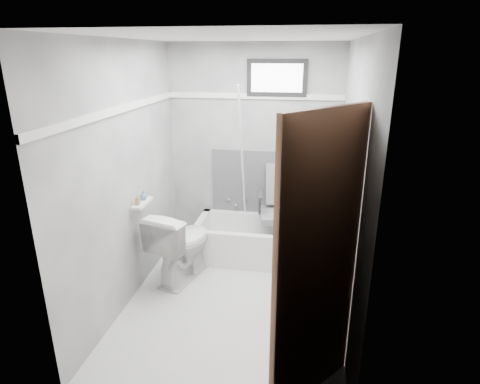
% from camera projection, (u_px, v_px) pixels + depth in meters
% --- Properties ---
extents(floor, '(2.60, 2.60, 0.00)m').
position_uv_depth(floor, '(234.00, 301.00, 3.90)').
color(floor, white).
rests_on(floor, ground).
extents(ceiling, '(2.60, 2.60, 0.00)m').
position_uv_depth(ceiling, '(232.00, 37.00, 3.11)').
color(ceiling, silver).
rests_on(ceiling, floor).
extents(wall_back, '(2.00, 0.02, 2.40)m').
position_uv_depth(wall_back, '(254.00, 150.00, 4.71)').
color(wall_back, slate).
rests_on(wall_back, floor).
extents(wall_front, '(2.00, 0.02, 2.40)m').
position_uv_depth(wall_front, '(191.00, 252.00, 2.29)').
color(wall_front, slate).
rests_on(wall_front, floor).
extents(wall_left, '(0.02, 2.60, 2.40)m').
position_uv_depth(wall_left, '(126.00, 178.00, 3.66)').
color(wall_left, slate).
rests_on(wall_left, floor).
extents(wall_right, '(0.02, 2.60, 2.40)m').
position_uv_depth(wall_right, '(351.00, 190.00, 3.34)').
color(wall_right, slate).
rests_on(wall_right, floor).
extents(bathtub, '(1.50, 0.70, 0.42)m').
position_uv_depth(bathtub, '(260.00, 240.00, 4.67)').
color(bathtub, white).
rests_on(bathtub, floor).
extents(office_chair, '(0.64, 0.64, 0.95)m').
position_uv_depth(office_chair, '(281.00, 209.00, 4.56)').
color(office_chair, '#5A5A5F').
rests_on(office_chair, bathtub).
extents(toilet, '(0.63, 0.88, 0.77)m').
position_uv_depth(toilet, '(181.00, 244.00, 4.19)').
color(toilet, white).
rests_on(toilet, floor).
extents(door, '(0.78, 0.78, 2.00)m').
position_uv_depth(door, '(364.00, 297.00, 2.22)').
color(door, brown).
rests_on(door, floor).
extents(window, '(0.66, 0.04, 0.40)m').
position_uv_depth(window, '(277.00, 78.00, 4.39)').
color(window, black).
rests_on(window, wall_back).
extents(backerboard, '(1.50, 0.02, 0.78)m').
position_uv_depth(backerboard, '(274.00, 183.00, 4.80)').
color(backerboard, '#4C4C4F').
rests_on(backerboard, wall_back).
extents(trim_back, '(2.00, 0.02, 0.06)m').
position_uv_depth(trim_back, '(254.00, 96.00, 4.50)').
color(trim_back, white).
rests_on(trim_back, wall_back).
extents(trim_left, '(0.02, 2.60, 0.06)m').
position_uv_depth(trim_left, '(121.00, 109.00, 3.46)').
color(trim_left, white).
rests_on(trim_left, wall_left).
extents(pole, '(0.02, 0.60, 1.87)m').
position_uv_depth(pole, '(243.00, 167.00, 4.56)').
color(pole, silver).
rests_on(pole, bathtub).
extents(shelf, '(0.10, 0.32, 0.02)m').
position_uv_depth(shelf, '(142.00, 203.00, 3.89)').
color(shelf, silver).
rests_on(shelf, wall_left).
extents(soap_bottle_a, '(0.05, 0.05, 0.10)m').
position_uv_depth(soap_bottle_a, '(137.00, 199.00, 3.80)').
color(soap_bottle_a, '#957B4A').
rests_on(soap_bottle_a, shelf).
extents(soap_bottle_b, '(0.08, 0.08, 0.09)m').
position_uv_depth(soap_bottle_b, '(143.00, 195.00, 3.93)').
color(soap_bottle_b, slate).
rests_on(soap_bottle_b, shelf).
extents(faucet, '(0.26, 0.10, 0.16)m').
position_uv_depth(faucet, '(237.00, 201.00, 4.93)').
color(faucet, silver).
rests_on(faucet, wall_back).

